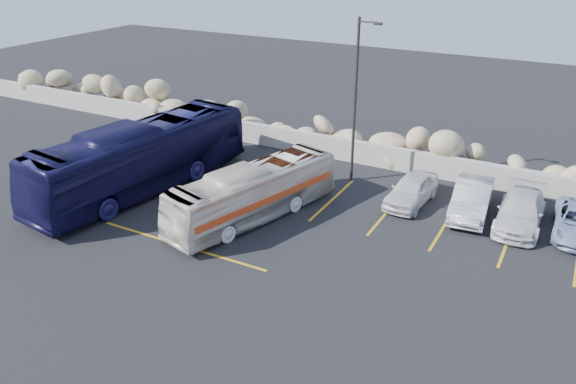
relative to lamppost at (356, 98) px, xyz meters
The scene contains 10 objects.
ground 10.73m from the lamppost, 105.05° to the right, with size 90.00×90.00×0.00m, color black.
seawall 5.14m from the lamppost, 135.63° to the left, with size 60.00×0.40×1.20m, color gray.
riprap_pile 5.40m from the lamppost, 124.63° to the left, with size 54.00×2.80×2.60m, color tan, non-canonical shape.
parking_lines 6.18m from the lamppost, 62.01° to the right, with size 18.16×9.36×0.01m.
lamppost is the anchor object (origin of this frame).
vintage_bus 6.94m from the lamppost, 111.23° to the right, with size 2.00×8.56×2.38m, color silver.
tour_coach 10.64m from the lamppost, 145.99° to the right, with size 2.78×11.88×3.31m, color #121037.
car_a 5.08m from the lamppost, 18.36° to the right, with size 1.56×3.87×1.32m, color silver.
car_b 7.07m from the lamppost, ahead, with size 1.53×4.40×1.45m, color #B2B1B6.
car_c 8.95m from the lamppost, ahead, with size 1.80×4.44×1.29m, color silver.
Camera 1 is at (12.08, -14.94, 11.37)m, focal length 35.00 mm.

